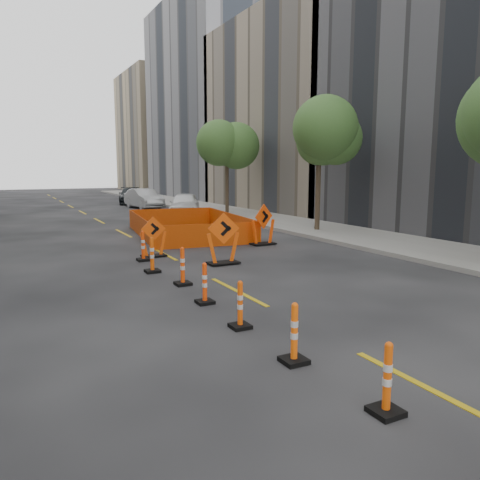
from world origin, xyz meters
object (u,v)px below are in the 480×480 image
parked_car_near (185,204)px  parked_car_far (131,196)px  channelizer_5 (205,283)px  channelizer_6 (183,266)px  channelizer_7 (152,255)px  chevron_sign_left (153,237)px  channelizer_4 (240,304)px  channelizer_8 (143,246)px  chevron_sign_center (223,239)px  channelizer_3 (294,333)px  parked_car_mid (144,199)px  channelizer_2 (387,378)px  chevron_sign_right (263,225)px

parked_car_near → parked_car_far: (-0.32, 12.51, -0.07)m
channelizer_5 → channelizer_6: size_ratio=0.93×
channelizer_7 → chevron_sign_left: (0.77, 2.39, 0.18)m
channelizer_4 → parked_car_near: 21.66m
channelizer_6 → channelizer_7: channelizer_7 is taller
channelizer_8 → chevron_sign_center: 2.78m
channelizer_6 → parked_car_far: (6.11, 29.42, 0.19)m
channelizer_4 → chevron_sign_center: chevron_sign_center is taller
channelizer_7 → chevron_sign_center: chevron_sign_center is taller
channelizer_3 → parked_car_near: size_ratio=0.22×
channelizer_6 → channelizer_7: bearing=98.3°
channelizer_3 → parked_car_mid: 30.26m
chevron_sign_center → parked_car_near: 15.56m
channelizer_4 → channelizer_8: bearing=88.6°
channelizer_2 → channelizer_4: size_ratio=1.01×
channelizer_3 → channelizer_5: 3.71m
parked_car_near → channelizer_5: bearing=-85.0°
parked_car_mid → chevron_sign_center: bearing=-105.1°
channelizer_5 → channelizer_4: bearing=-91.4°
channelizer_4 → channelizer_8: size_ratio=0.92×
channelizer_4 → parked_car_mid: parked_car_mid is taller
channelizer_7 → chevron_sign_right: size_ratio=0.64×
channelizer_2 → channelizer_4: 3.71m
channelizer_4 → channelizer_5: (0.05, 1.85, 0.01)m
channelizer_4 → chevron_sign_center: size_ratio=0.56×
channelizer_6 → channelizer_8: 3.71m
chevron_sign_left → chevron_sign_right: size_ratio=0.85×
channelizer_2 → parked_car_near: size_ratio=0.21×
chevron_sign_left → parked_car_far: 25.79m
channelizer_3 → channelizer_7: channelizer_7 is taller
channelizer_2 → channelizer_6: size_ratio=0.93×
chevron_sign_center → channelizer_6: bearing=-119.2°
chevron_sign_right → parked_car_far: size_ratio=0.34×
channelizer_5 → chevron_sign_center: bearing=59.2°
channelizer_3 → chevron_sign_right: chevron_sign_right is taller
channelizer_2 → channelizer_3: 1.86m
channelizer_3 → channelizer_7: 7.41m
channelizer_3 → parked_car_near: bearing=73.6°
chevron_sign_center → parked_car_far: chevron_sign_center is taller
channelizer_8 → parked_car_far: parked_car_far is taller
chevron_sign_left → chevron_sign_center: size_ratio=0.85×
channelizer_7 → channelizer_8: channelizer_7 is taller
channelizer_4 → chevron_sign_right: bearing=57.3°
channelizer_5 → chevron_sign_right: 8.48m
parked_car_near → channelizer_7: bearing=-89.6°
chevron_sign_left → parked_car_mid: size_ratio=0.31×
channelizer_2 → channelizer_7: size_ratio=0.90×
channelizer_2 → parked_car_near: parked_car_near is taller
chevron_sign_center → chevron_sign_right: size_ratio=1.01×
channelizer_2 → channelizer_3: (-0.15, 1.85, 0.02)m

